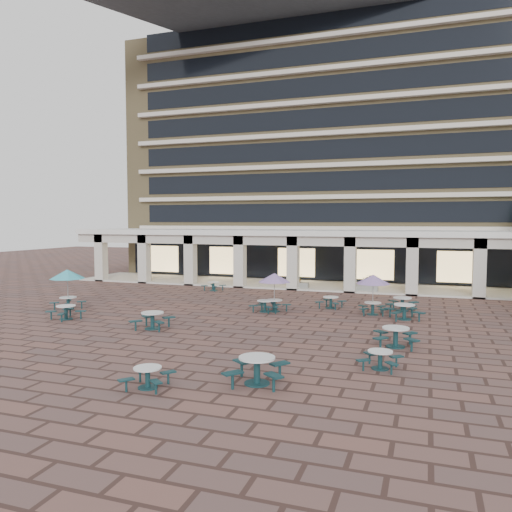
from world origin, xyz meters
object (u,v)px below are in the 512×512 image
object	(u,v)px
planter_left	(299,283)
picnic_table_0	(152,319)
planter_right	(367,285)
picnic_table_1	(148,376)
picnic_table_2	(257,368)

from	to	relation	value
planter_left	picnic_table_0	bearing A→B (deg)	-101.14
picnic_table_0	planter_right	distance (m)	17.79
picnic_table_0	planter_right	bearing A→B (deg)	55.96
picnic_table_1	picnic_table_2	xyz separation A→B (m)	(3.03, 1.45, 0.13)
planter_left	picnic_table_1	bearing A→B (deg)	-87.21
planter_left	planter_right	world-z (taller)	planter_right
picnic_table_1	planter_right	size ratio (longest dim) A/B	1.05
picnic_table_2	planter_left	xyz separation A→B (m)	(-4.16, 21.74, -0.10)
picnic_table_2	picnic_table_1	bearing A→B (deg)	-162.53
picnic_table_0	picnic_table_2	bearing A→B (deg)	-45.92
picnic_table_1	planter_left	world-z (taller)	planter_left
picnic_table_1	planter_left	bearing A→B (deg)	85.73
picnic_table_0	planter_left	xyz separation A→B (m)	(3.11, 15.80, -0.06)
picnic_table_0	picnic_table_2	world-z (taller)	picnic_table_2
planter_left	planter_right	bearing A→B (deg)	0.00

